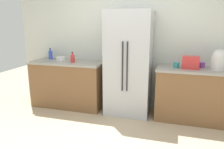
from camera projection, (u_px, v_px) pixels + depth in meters
name	position (u px, v px, depth m)	size (l,w,h in m)	color
ground_plane	(102.00, 149.00, 3.02)	(9.55, 9.55, 0.00)	tan
kitchen_back_panel	(130.00, 31.00, 4.29)	(4.78, 0.10, 3.03)	silver
counter_left	(69.00, 84.00, 4.52)	(1.46, 0.65, 0.92)	brown
counter_right	(201.00, 95.00, 3.82)	(1.55, 0.65, 0.92)	brown
refrigerator	(129.00, 63.00, 4.05)	(0.81, 0.64, 1.89)	#B7BABF
toaster	(190.00, 63.00, 3.70)	(0.27, 0.16, 0.21)	red
rice_cooker	(219.00, 60.00, 3.64)	(0.26, 0.26, 0.34)	silver
bottle_a	(73.00, 58.00, 4.27)	(0.08, 0.08, 0.21)	red
bottle_b	(51.00, 55.00, 4.65)	(0.08, 0.08, 0.23)	blue
cup_a	(176.00, 65.00, 3.80)	(0.09, 0.09, 0.09)	teal
cup_b	(202.00, 65.00, 3.82)	(0.09, 0.09, 0.09)	purple
bowl_a	(61.00, 59.00, 4.53)	(0.19, 0.19, 0.07)	white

